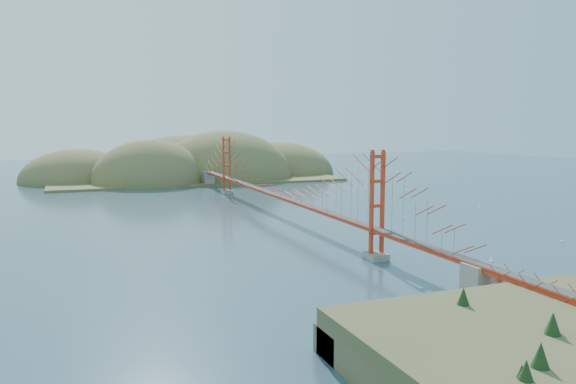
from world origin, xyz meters
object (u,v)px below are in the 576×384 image
object	(u,v)px
bridge	(277,171)
sailboat_0	(405,217)
fort	(498,302)
sailboat_2	(466,208)

from	to	relation	value
bridge	sailboat_0	bearing A→B (deg)	-27.47
fort	sailboat_2	bearing A→B (deg)	53.56
sailboat_0	fort	bearing A→B (deg)	-113.56
sailboat_0	sailboat_2	world-z (taller)	sailboat_0
bridge	sailboat_2	size ratio (longest dim) A/B	169.40
fort	sailboat_0	distance (m)	42.49
bridge	fort	distance (m)	48.40
fort	sailboat_2	world-z (taller)	fort
sailboat_2	bridge	bearing A→B (deg)	171.38
sailboat_0	sailboat_2	xyz separation A→B (m)	(14.84, 4.15, -0.01)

